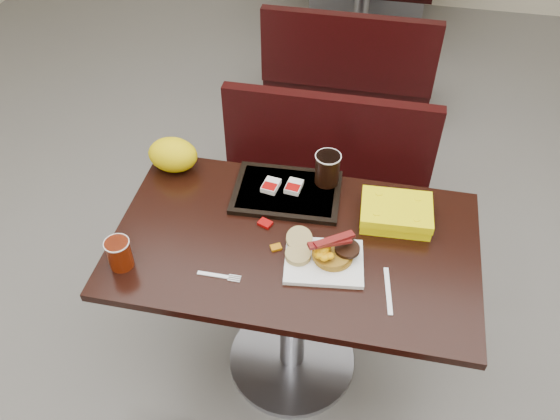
% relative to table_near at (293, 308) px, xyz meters
% --- Properties ---
extents(floor, '(6.00, 7.00, 0.01)m').
position_rel_table_near_xyz_m(floor, '(0.00, 0.00, -0.38)').
color(floor, slate).
rests_on(floor, ground).
extents(table_near, '(1.20, 0.70, 0.75)m').
position_rel_table_near_xyz_m(table_near, '(0.00, 0.00, 0.00)').
color(table_near, black).
rests_on(table_near, floor).
extents(bench_near_n, '(1.00, 0.46, 0.72)m').
position_rel_table_near_xyz_m(bench_near_n, '(0.00, 0.70, -0.02)').
color(bench_near_n, black).
rests_on(bench_near_n, floor).
extents(table_far, '(1.20, 0.70, 0.75)m').
position_rel_table_near_xyz_m(table_far, '(0.00, 2.60, 0.00)').
color(table_far, black).
rests_on(table_far, floor).
extents(bench_far_s, '(1.00, 0.46, 0.72)m').
position_rel_table_near_xyz_m(bench_far_s, '(0.00, 1.90, -0.02)').
color(bench_far_s, black).
rests_on(bench_far_s, floor).
extents(platter, '(0.27, 0.22, 0.01)m').
position_rel_table_near_xyz_m(platter, '(0.11, -0.08, 0.38)').
color(platter, white).
rests_on(platter, table_near).
extents(pancake_stack, '(0.13, 0.13, 0.03)m').
position_rel_table_near_xyz_m(pancake_stack, '(0.13, -0.06, 0.40)').
color(pancake_stack, '#A5771B').
rests_on(pancake_stack, platter).
extents(sausage_patty, '(0.08, 0.08, 0.01)m').
position_rel_table_near_xyz_m(sausage_patty, '(0.17, -0.04, 0.42)').
color(sausage_patty, black).
rests_on(sausage_patty, pancake_stack).
extents(scrambled_eggs, '(0.10, 0.09, 0.04)m').
position_rel_table_near_xyz_m(scrambled_eggs, '(0.10, -0.08, 0.44)').
color(scrambled_eggs, '#E7AE04').
rests_on(scrambled_eggs, pancake_stack).
extents(bacon_strips, '(0.16, 0.13, 0.01)m').
position_rel_table_near_xyz_m(bacon_strips, '(0.12, -0.07, 0.47)').
color(bacon_strips, '#4B050D').
rests_on(bacon_strips, scrambled_eggs).
extents(muffin_bottom, '(0.10, 0.10, 0.02)m').
position_rel_table_near_xyz_m(muffin_bottom, '(0.02, -0.08, 0.40)').
color(muffin_bottom, tan).
rests_on(muffin_bottom, platter).
extents(muffin_top, '(0.11, 0.11, 0.05)m').
position_rel_table_near_xyz_m(muffin_top, '(0.02, -0.02, 0.41)').
color(muffin_top, tan).
rests_on(muffin_top, platter).
extents(coffee_cup_near, '(0.08, 0.08, 0.10)m').
position_rel_table_near_xyz_m(coffee_cup_near, '(-0.52, -0.21, 0.43)').
color(coffee_cup_near, '#8B2205').
rests_on(coffee_cup_near, table_near).
extents(fork, '(0.14, 0.03, 0.00)m').
position_rel_table_near_xyz_m(fork, '(-0.23, -0.20, 0.38)').
color(fork, white).
rests_on(fork, table_near).
extents(knife, '(0.04, 0.18, 0.00)m').
position_rel_table_near_xyz_m(knife, '(0.32, -0.15, 0.38)').
color(knife, white).
rests_on(knife, table_near).
extents(condiment_syrup, '(0.04, 0.04, 0.01)m').
position_rel_table_near_xyz_m(condiment_syrup, '(-0.05, -0.05, 0.38)').
color(condiment_syrup, '#AB6007').
rests_on(condiment_syrup, table_near).
extents(condiment_ketchup, '(0.05, 0.05, 0.01)m').
position_rel_table_near_xyz_m(condiment_ketchup, '(-0.11, 0.05, 0.38)').
color(condiment_ketchup, '#8C0504').
rests_on(condiment_ketchup, table_near).
extents(tray, '(0.39, 0.29, 0.02)m').
position_rel_table_near_xyz_m(tray, '(-0.07, 0.22, 0.38)').
color(tray, black).
rests_on(tray, table_near).
extents(hashbrown_sleeve_left, '(0.06, 0.08, 0.02)m').
position_rel_table_near_xyz_m(hashbrown_sleeve_left, '(-0.13, 0.22, 0.40)').
color(hashbrown_sleeve_left, silver).
rests_on(hashbrown_sleeve_left, tray).
extents(hashbrown_sleeve_right, '(0.06, 0.08, 0.02)m').
position_rel_table_near_xyz_m(hashbrown_sleeve_right, '(-0.05, 0.23, 0.40)').
color(hashbrown_sleeve_right, silver).
rests_on(hashbrown_sleeve_right, tray).
extents(coffee_cup_far, '(0.10, 0.10, 0.12)m').
position_rel_table_near_xyz_m(coffee_cup_far, '(0.06, 0.29, 0.45)').
color(coffee_cup_far, black).
rests_on(coffee_cup_far, tray).
extents(clamshell, '(0.25, 0.19, 0.06)m').
position_rel_table_near_xyz_m(clamshell, '(0.32, 0.16, 0.41)').
color(clamshell, '#F5E304').
rests_on(clamshell, table_near).
extents(paper_bag, '(0.21, 0.17, 0.13)m').
position_rel_table_near_xyz_m(paper_bag, '(-0.51, 0.27, 0.44)').
color(paper_bag, '#FFEC08').
rests_on(paper_bag, table_near).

